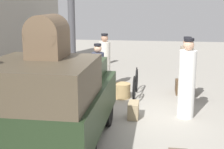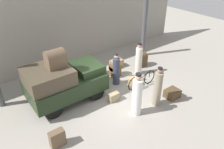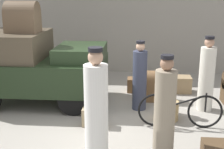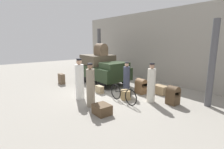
{
  "view_description": "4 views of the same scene",
  "coord_description": "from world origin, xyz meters",
  "px_view_note": "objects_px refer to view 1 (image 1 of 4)",
  "views": [
    {
      "loc": [
        -7.05,
        -0.85,
        2.65
      ],
      "look_at": [
        0.2,
        0.2,
        0.95
      ],
      "focal_mm": 50.0,
      "sensor_mm": 36.0,
      "label": 1
    },
    {
      "loc": [
        -4.76,
        -6.43,
        5.9
      ],
      "look_at": [
        0.2,
        0.2,
        0.95
      ],
      "focal_mm": 35.0,
      "sensor_mm": 36.0,
      "label": 2
    },
    {
      "loc": [
        0.73,
        -6.23,
        2.75
      ],
      "look_at": [
        0.2,
        0.2,
        0.95
      ],
      "focal_mm": 50.0,
      "sensor_mm": 36.0,
      "label": 3
    },
    {
      "loc": [
        7.14,
        -5.04,
        2.7
      ],
      "look_at": [
        0.2,
        0.2,
        0.95
      ],
      "focal_mm": 28.0,
      "sensor_mm": 36.0,
      "label": 4
    }
  ],
  "objects_px": {
    "bicycle": "(135,84)",
    "truck": "(54,97)",
    "suitcase_tan_flat": "(133,110)",
    "trunk_wicker_pale": "(51,96)",
    "porter_with_bicycle": "(105,64)",
    "trunk_on_truck_roof": "(48,37)",
    "porter_lifting_near_truck": "(186,73)",
    "porter_standing_middle": "(98,76)",
    "trunk_large_brown": "(185,87)",
    "trunk_umber_medium": "(94,70)",
    "wicker_basket": "(122,91)",
    "conductor_in_dark_uniform": "(187,82)",
    "trunk_barrel_dark": "(79,84)",
    "suitcase_small_leather": "(62,84)"
  },
  "relations": [
    {
      "from": "porter_with_bicycle",
      "to": "suitcase_tan_flat",
      "type": "height_order",
      "value": "porter_with_bicycle"
    },
    {
      "from": "porter_with_bicycle",
      "to": "trunk_barrel_dark",
      "type": "height_order",
      "value": "porter_with_bicycle"
    },
    {
      "from": "truck",
      "to": "porter_standing_middle",
      "type": "bearing_deg",
      "value": -7.26
    },
    {
      "from": "bicycle",
      "to": "porter_with_bicycle",
      "type": "relative_size",
      "value": 0.98
    },
    {
      "from": "porter_lifting_near_truck",
      "to": "trunk_wicker_pale",
      "type": "bearing_deg",
      "value": 97.89
    },
    {
      "from": "trunk_large_brown",
      "to": "trunk_on_truck_roof",
      "type": "xyz_separation_m",
      "value": [
        -4.1,
        2.7,
        1.89
      ]
    },
    {
      "from": "wicker_basket",
      "to": "trunk_large_brown",
      "type": "height_order",
      "value": "wicker_basket"
    },
    {
      "from": "conductor_in_dark_uniform",
      "to": "porter_standing_middle",
      "type": "xyz_separation_m",
      "value": [
        0.71,
        2.22,
        -0.12
      ]
    },
    {
      "from": "porter_standing_middle",
      "to": "trunk_wicker_pale",
      "type": "height_order",
      "value": "porter_standing_middle"
    },
    {
      "from": "bicycle",
      "to": "porter_with_bicycle",
      "type": "xyz_separation_m",
      "value": [
        0.7,
        1.01,
        0.43
      ]
    },
    {
      "from": "trunk_umber_medium",
      "to": "trunk_wicker_pale",
      "type": "bearing_deg",
      "value": 164.11
    },
    {
      "from": "bicycle",
      "to": "porter_with_bicycle",
      "type": "bearing_deg",
      "value": 55.27
    },
    {
      "from": "trunk_barrel_dark",
      "to": "trunk_wicker_pale",
      "type": "bearing_deg",
      "value": 129.26
    },
    {
      "from": "conductor_in_dark_uniform",
      "to": "trunk_barrel_dark",
      "type": "distance_m",
      "value": 3.1
    },
    {
      "from": "porter_with_bicycle",
      "to": "trunk_wicker_pale",
      "type": "xyz_separation_m",
      "value": [
        -1.63,
        1.19,
        -0.61
      ]
    },
    {
      "from": "suitcase_tan_flat",
      "to": "trunk_barrel_dark",
      "type": "bearing_deg",
      "value": 51.0
    },
    {
      "from": "porter_with_bicycle",
      "to": "conductor_in_dark_uniform",
      "type": "xyz_separation_m",
      "value": [
        -2.23,
        -2.3,
        0.07
      ]
    },
    {
      "from": "porter_with_bicycle",
      "to": "porter_standing_middle",
      "type": "height_order",
      "value": "porter_with_bicycle"
    },
    {
      "from": "porter_standing_middle",
      "to": "suitcase_tan_flat",
      "type": "bearing_deg",
      "value": -132.23
    },
    {
      "from": "porter_lifting_near_truck",
      "to": "suitcase_tan_flat",
      "type": "bearing_deg",
      "value": 135.58
    },
    {
      "from": "bicycle",
      "to": "truck",
      "type": "bearing_deg",
      "value": 159.58
    },
    {
      "from": "suitcase_small_leather",
      "to": "trunk_on_truck_roof",
      "type": "bearing_deg",
      "value": -165.25
    },
    {
      "from": "suitcase_tan_flat",
      "to": "trunk_wicker_pale",
      "type": "height_order",
      "value": "trunk_wicker_pale"
    },
    {
      "from": "conductor_in_dark_uniform",
      "to": "trunk_large_brown",
      "type": "distance_m",
      "value": 2.15
    },
    {
      "from": "bicycle",
      "to": "porter_lifting_near_truck",
      "type": "xyz_separation_m",
      "value": [
        -0.44,
        -1.35,
        0.47
      ]
    },
    {
      "from": "trunk_barrel_dark",
      "to": "suitcase_small_leather",
      "type": "relative_size",
      "value": 1.09
    },
    {
      "from": "suitcase_small_leather",
      "to": "trunk_large_brown",
      "type": "xyz_separation_m",
      "value": [
        0.27,
        -3.71,
        -0.03
      ]
    },
    {
      "from": "bicycle",
      "to": "suitcase_small_leather",
      "type": "distance_m",
      "value": 2.29
    },
    {
      "from": "wicker_basket",
      "to": "conductor_in_dark_uniform",
      "type": "distance_m",
      "value": 2.21
    },
    {
      "from": "trunk_barrel_dark",
      "to": "truck",
      "type": "bearing_deg",
      "value": -174.27
    },
    {
      "from": "trunk_wicker_pale",
      "to": "trunk_on_truck_roof",
      "type": "distance_m",
      "value": 3.4
    },
    {
      "from": "conductor_in_dark_uniform",
      "to": "suitcase_tan_flat",
      "type": "bearing_deg",
      "value": 99.84
    },
    {
      "from": "trunk_wicker_pale",
      "to": "trunk_large_brown",
      "type": "height_order",
      "value": "trunk_wicker_pale"
    },
    {
      "from": "conductor_in_dark_uniform",
      "to": "trunk_large_brown",
      "type": "xyz_separation_m",
      "value": [
        2.03,
        -0.15,
        -0.67
      ]
    },
    {
      "from": "trunk_umber_medium",
      "to": "trunk_on_truck_roof",
      "type": "xyz_separation_m",
      "value": [
        -5.06,
        -0.26,
        1.66
      ]
    },
    {
      "from": "bicycle",
      "to": "conductor_in_dark_uniform",
      "type": "xyz_separation_m",
      "value": [
        -1.53,
        -1.29,
        0.5
      ]
    },
    {
      "from": "wicker_basket",
      "to": "suitcase_tan_flat",
      "type": "relative_size",
      "value": 1.0
    },
    {
      "from": "bicycle",
      "to": "porter_standing_middle",
      "type": "relative_size",
      "value": 1.05
    },
    {
      "from": "trunk_on_truck_roof",
      "to": "porter_lifting_near_truck",
      "type": "bearing_deg",
      "value": -39.64
    },
    {
      "from": "wicker_basket",
      "to": "suitcase_tan_flat",
      "type": "distance_m",
      "value": 1.59
    },
    {
      "from": "porter_with_bicycle",
      "to": "conductor_in_dark_uniform",
      "type": "bearing_deg",
      "value": -134.15
    },
    {
      "from": "trunk_barrel_dark",
      "to": "trunk_large_brown",
      "type": "distance_m",
      "value": 3.14
    },
    {
      "from": "conductor_in_dark_uniform",
      "to": "suitcase_small_leather",
      "type": "relative_size",
      "value": 2.68
    },
    {
      "from": "trunk_wicker_pale",
      "to": "trunk_large_brown",
      "type": "distance_m",
      "value": 3.91
    },
    {
      "from": "porter_with_bicycle",
      "to": "trunk_on_truck_roof",
      "type": "xyz_separation_m",
      "value": [
        -4.3,
        0.25,
        1.28
      ]
    },
    {
      "from": "conductor_in_dark_uniform",
      "to": "trunk_on_truck_roof",
      "type": "xyz_separation_m",
      "value": [
        -2.07,
        2.55,
        1.21
      ]
    },
    {
      "from": "porter_lifting_near_truck",
      "to": "trunk_wicker_pale",
      "type": "xyz_separation_m",
      "value": [
        -0.49,
        3.55,
        -0.64
      ]
    },
    {
      "from": "truck",
      "to": "porter_with_bicycle",
      "type": "bearing_deg",
      "value": -3.51
    },
    {
      "from": "porter_lifting_near_truck",
      "to": "porter_standing_middle",
      "type": "bearing_deg",
      "value": 99.41
    },
    {
      "from": "porter_lifting_near_truck",
      "to": "trunk_large_brown",
      "type": "xyz_separation_m",
      "value": [
        0.94,
        -0.08,
        -0.64
      ]
    }
  ]
}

